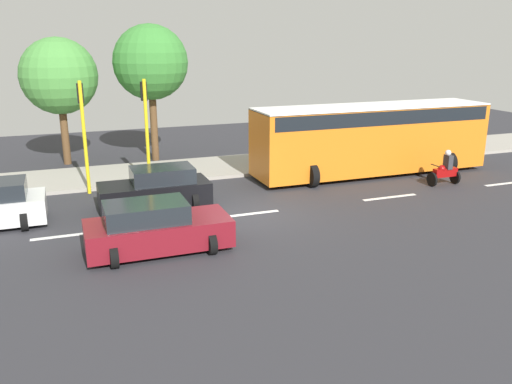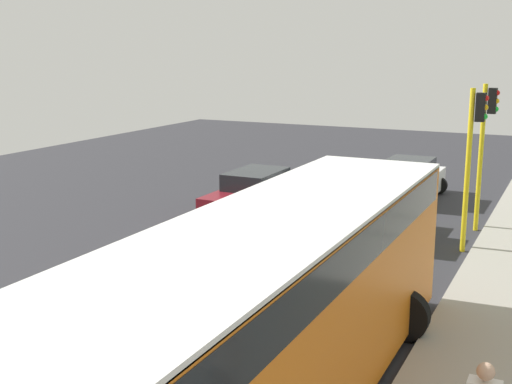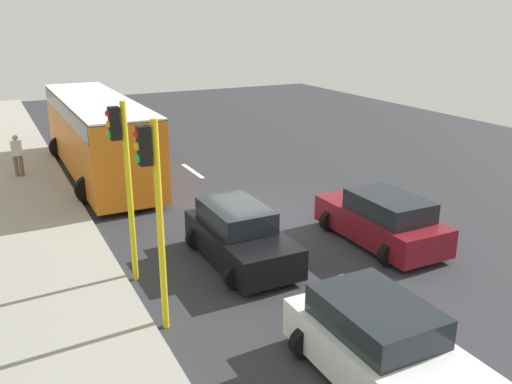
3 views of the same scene
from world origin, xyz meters
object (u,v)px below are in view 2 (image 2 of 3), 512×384
(car_maroon, at_px, (253,196))
(traffic_light_corner, at_px, (473,147))
(car_white, at_px, (409,180))
(city_bus, at_px, (276,301))
(traffic_light_midblock, at_px, (485,137))
(car_black, at_px, (367,214))

(car_maroon, bearing_deg, traffic_light_corner, -7.79)
(car_maroon, relative_size, traffic_light_corner, 0.93)
(car_white, distance_m, city_bus, 16.04)
(city_bus, relative_size, traffic_light_midblock, 2.44)
(traffic_light_midblock, bearing_deg, car_white, 130.69)
(car_maroon, distance_m, car_white, 6.44)
(car_white, height_order, traffic_light_midblock, traffic_light_midblock)
(traffic_light_corner, bearing_deg, car_maroon, 172.21)
(city_bus, bearing_deg, car_black, 99.09)
(car_black, bearing_deg, car_maroon, 169.60)
(car_maroon, height_order, car_white, same)
(car_black, height_order, city_bus, city_bus)
(car_white, xyz_separation_m, traffic_light_midblock, (3.02, -3.51, 2.22))
(city_bus, bearing_deg, car_maroon, 118.00)
(car_maroon, bearing_deg, car_black, -10.40)
(traffic_light_midblock, bearing_deg, traffic_light_corner, -90.00)
(car_white, relative_size, city_bus, 0.37)
(car_black, distance_m, car_maroon, 4.25)
(car_black, height_order, traffic_light_corner, traffic_light_corner)
(car_maroon, distance_m, city_bus, 12.41)
(car_black, xyz_separation_m, traffic_light_midblock, (2.90, 2.25, 2.22))
(car_black, height_order, car_maroon, same)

